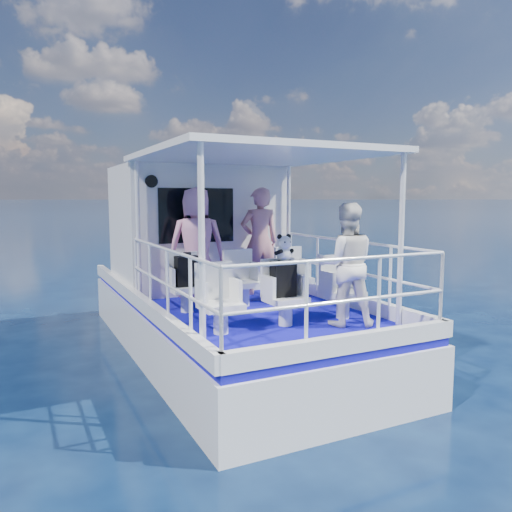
{
  "coord_description": "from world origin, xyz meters",
  "views": [
    {
      "loc": [
        -3.11,
        -6.59,
        2.53
      ],
      "look_at": [
        -0.08,
        -0.4,
        1.73
      ],
      "focal_mm": 35.0,
      "sensor_mm": 36.0,
      "label": 1
    }
  ],
  "objects_px": {
    "passenger_port_fwd": "(197,245)",
    "panda": "(284,248)",
    "backpack_center": "(283,279)",
    "passenger_stbd_aft": "(346,265)"
  },
  "relations": [
    {
      "from": "passenger_stbd_aft",
      "to": "panda",
      "type": "xyz_separation_m",
      "value": [
        -0.73,
        0.32,
        0.22
      ]
    },
    {
      "from": "passenger_stbd_aft",
      "to": "backpack_center",
      "type": "height_order",
      "value": "passenger_stbd_aft"
    },
    {
      "from": "passenger_stbd_aft",
      "to": "panda",
      "type": "distance_m",
      "value": 0.83
    },
    {
      "from": "passenger_port_fwd",
      "to": "backpack_center",
      "type": "xyz_separation_m",
      "value": [
        0.47,
        -1.94,
        -0.3
      ]
    },
    {
      "from": "backpack_center",
      "to": "panda",
      "type": "height_order",
      "value": "panda"
    },
    {
      "from": "passenger_port_fwd",
      "to": "panda",
      "type": "height_order",
      "value": "passenger_port_fwd"
    },
    {
      "from": "passenger_port_fwd",
      "to": "passenger_stbd_aft",
      "type": "relative_size",
      "value": 1.15
    },
    {
      "from": "panda",
      "to": "backpack_center",
      "type": "bearing_deg",
      "value": 170.75
    },
    {
      "from": "passenger_port_fwd",
      "to": "panda",
      "type": "bearing_deg",
      "value": 118.52
    },
    {
      "from": "passenger_port_fwd",
      "to": "backpack_center",
      "type": "bearing_deg",
      "value": 118.31
    }
  ]
}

